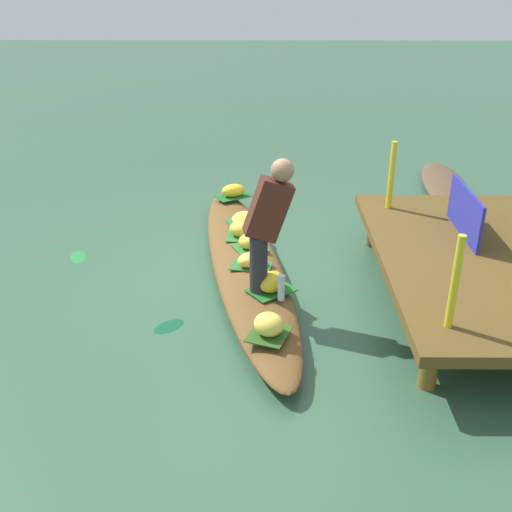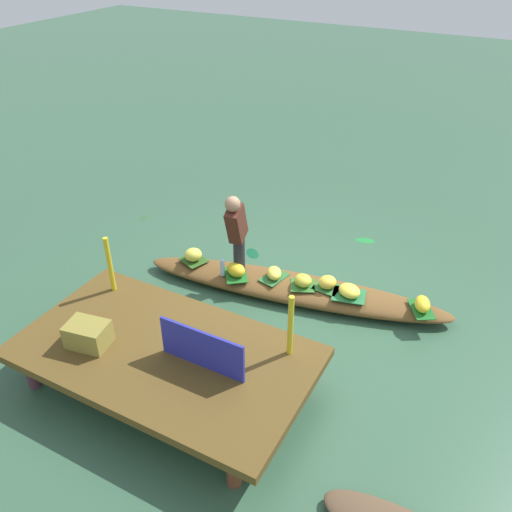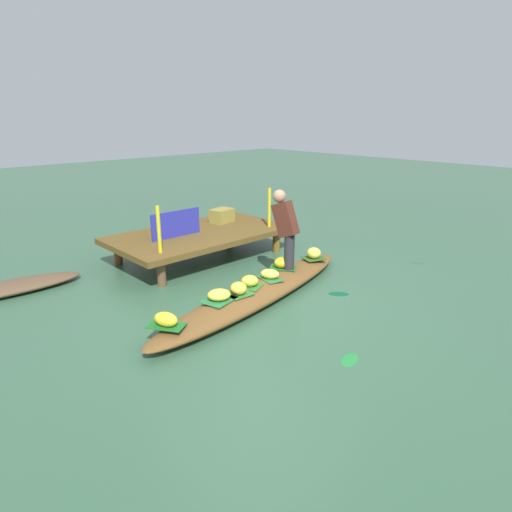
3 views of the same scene
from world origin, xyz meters
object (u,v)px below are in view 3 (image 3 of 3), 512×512
Objects in this scene: vendor_boat at (259,292)px; banana_bunch_5 at (239,288)px; moored_boat at (8,288)px; banana_bunch_6 at (283,262)px; market_banner at (176,224)px; banana_bunch_3 at (166,319)px; water_bottle at (286,257)px; banana_bunch_1 at (250,281)px; banana_bunch_4 at (314,253)px; banana_bunch_2 at (270,274)px; produce_crate at (222,216)px; banana_bunch_0 at (219,295)px; vendor_person at (286,225)px.

banana_bunch_5 reaches higher than vendor_boat.
banana_bunch_6 reaches higher than moored_boat.
market_banner reaches higher than banana_bunch_5.
banana_bunch_3 is 1.25× the size of water_bottle.
banana_bunch_1 reaches higher than vendor_boat.
banana_bunch_4 is at bearing -53.25° from market_banner.
market_banner is (-0.22, 2.10, 0.42)m from banana_bunch_2.
market_banner reaches higher than banana_bunch_1.
produce_crate is (0.39, 2.12, 0.27)m from water_bottle.
banana_bunch_6 is at bearing -153.25° from water_bottle.
vendor_boat is at bearing -41.28° from moored_boat.
moored_boat is at bearing 126.87° from banana_bunch_5.
banana_bunch_0 reaches higher than vendor_boat.
vendor_boat is 1.00m from water_bottle.
produce_crate reaches higher than banana_bunch_2.
market_banner is at bearing -7.24° from moored_boat.
banana_bunch_6 is (-0.72, 0.03, -0.01)m from banana_bunch_4.
moored_boat is 4.16m from banana_bunch_6.
banana_bunch_5 is at bearing 5.88° from banana_bunch_3.
market_banner is (0.82, 2.19, 0.41)m from banana_bunch_0.
vendor_boat is at bearing -164.43° from vendor_person.
banana_bunch_1 reaches higher than banana_bunch_2.
moored_boat is at bearing 143.08° from banana_bunch_6.
vendor_boat is 4.35× the size of market_banner.
vendor_person reaches higher than market_banner.
banana_bunch_2 is 2.15m from market_banner.
vendor_boat is 17.46× the size of water_bottle.
banana_bunch_2 is 0.74m from banana_bunch_5.
banana_bunch_6 is (1.53, 0.29, 0.01)m from banana_bunch_0.
vendor_person is 0.61m from water_bottle.
banana_bunch_4 is 1.95m from banana_bunch_5.
vendor_person is at bearing -69.71° from market_banner.
banana_bunch_6 is 1.19× the size of water_bottle.
banana_bunch_4 is (4.04, -2.53, 0.25)m from moored_boat.
banana_bunch_1 is 0.56× the size of produce_crate.
banana_bunch_0 is at bearing 9.62° from banana_bunch_3.
banana_bunch_1 is at bearing -95.07° from market_banner.
banana_bunch_1 is 1.11m from water_bottle.
market_banner is (-0.87, 1.82, 0.37)m from water_bottle.
market_banner is (0.50, 2.22, 0.40)m from banana_bunch_5.
vendor_person is at bearing 9.48° from banana_bunch_3.
banana_bunch_3 is 2.54m from vendor_person.
banana_bunch_6 is (2.43, 0.45, 0.01)m from banana_bunch_3.
banana_bunch_0 is 3.26m from produce_crate.
moored_boat is at bearing 131.75° from banana_bunch_1.
banana_bunch_6 is at bearing 21.71° from banana_bunch_2.
banana_bunch_6 is (1.21, 0.32, 0.00)m from banana_bunch_5.
banana_bunch_1 is 0.93m from banana_bunch_6.
banana_bunch_6 is at bearing -104.20° from produce_crate.
banana_bunch_3 is 2.47m from banana_bunch_6.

